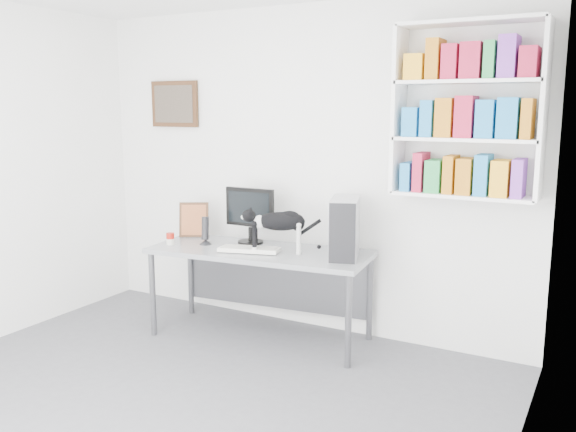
{
  "coord_description": "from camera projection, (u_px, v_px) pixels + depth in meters",
  "views": [
    {
      "loc": [
        2.38,
        -2.55,
        1.88
      ],
      "look_at": [
        0.14,
        1.53,
        1.04
      ],
      "focal_mm": 38.0,
      "sensor_mm": 36.0,
      "label": 1
    }
  ],
  "objects": [
    {
      "name": "wall_art",
      "position": [
        175.0,
        104.0,
        5.64
      ],
      "size": [
        0.52,
        0.04,
        0.42
      ],
      "primitive_type": "cube",
      "color": "#4B2A18",
      "rests_on": "room"
    },
    {
      "name": "leaning_print",
      "position": [
        194.0,
        219.0,
        5.36
      ],
      "size": [
        0.27,
        0.21,
        0.32
      ],
      "primitive_type": "cube",
      "rotation": [
        0.0,
        0.0,
        0.51
      ],
      "color": "#4B2A18",
      "rests_on": "desk"
    },
    {
      "name": "room",
      "position": [
        135.0,
        202.0,
        3.42
      ],
      "size": [
        4.01,
        4.01,
        2.7
      ],
      "color": "#5A5A5F",
      "rests_on": "ground"
    },
    {
      "name": "speaker",
      "position": [
        205.0,
        230.0,
        5.07
      ],
      "size": [
        0.14,
        0.14,
        0.24
      ],
      "primitive_type": "cylinder",
      "rotation": [
        0.0,
        0.0,
        0.38
      ],
      "color": "black",
      "rests_on": "desk"
    },
    {
      "name": "bookshelf",
      "position": [
        467.0,
        111.0,
        4.27
      ],
      "size": [
        1.03,
        0.28,
        1.24
      ],
      "primitive_type": "cube",
      "color": "white",
      "rests_on": "room"
    },
    {
      "name": "pc_tower",
      "position": [
        345.0,
        228.0,
        4.63
      ],
      "size": [
        0.34,
        0.5,
        0.46
      ],
      "primitive_type": "cube",
      "rotation": [
        0.0,
        0.0,
        0.33
      ],
      "color": "#AFAFB4",
      "rests_on": "desk"
    },
    {
      "name": "desk",
      "position": [
        260.0,
        294.0,
        4.97
      ],
      "size": [
        1.85,
        0.88,
        0.74
      ],
      "primitive_type": "cube",
      "rotation": [
        0.0,
        0.0,
        0.11
      ],
      "color": "gray",
      "rests_on": "room"
    },
    {
      "name": "monitor",
      "position": [
        250.0,
        215.0,
        5.09
      ],
      "size": [
        0.45,
        0.22,
        0.48
      ],
      "primitive_type": "cube",
      "rotation": [
        0.0,
        0.0,
        0.01
      ],
      "color": "black",
      "rests_on": "desk"
    },
    {
      "name": "keyboard",
      "position": [
        249.0,
        249.0,
        4.83
      ],
      "size": [
        0.51,
        0.31,
        0.04
      ],
      "primitive_type": "cube",
      "rotation": [
        0.0,
        0.0,
        0.29
      ],
      "color": "silver",
      "rests_on": "desk"
    },
    {
      "name": "soup_can",
      "position": [
        170.0,
        239.0,
        5.07
      ],
      "size": [
        0.07,
        0.07,
        0.1
      ],
      "primitive_type": "cylinder",
      "rotation": [
        0.0,
        0.0,
        -0.12
      ],
      "color": "#A7190E",
      "rests_on": "desk"
    },
    {
      "name": "cat",
      "position": [
        279.0,
        232.0,
        4.75
      ],
      "size": [
        0.57,
        0.38,
        0.34
      ],
      "primitive_type": null,
      "rotation": [
        0.0,
        0.0,
        0.45
      ],
      "color": "black",
      "rests_on": "desk"
    }
  ]
}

